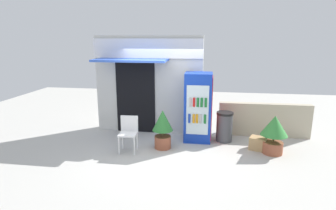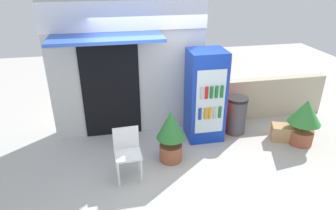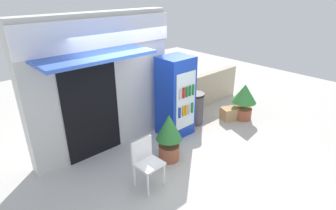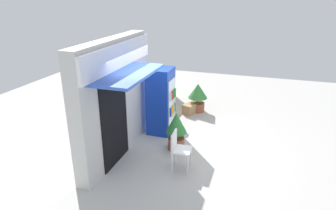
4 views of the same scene
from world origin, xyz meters
The scene contains 9 objects.
ground centered at (0.00, 0.00, 0.00)m, with size 16.00×16.00×0.00m, color beige.
storefront_building centered at (-0.58, 1.41, 1.50)m, with size 3.18×1.21×2.87m.
drink_cooler centered at (0.94, 0.79, 0.95)m, with size 0.75×0.71×1.90m.
plastic_chair centered at (-0.75, -0.21, 0.53)m, with size 0.46×0.44×0.89m.
potted_plant_near_shop centered at (0.07, 0.08, 0.59)m, with size 0.53×0.53×1.02m.
potted_plant_curbside centered at (2.83, 0.14, 0.58)m, with size 0.65×0.65×0.97m.
trash_bin centered at (1.67, 0.83, 0.42)m, with size 0.46×0.46×0.83m.
stone_boundary_wall centered at (2.82, 1.44, 0.49)m, with size 2.58×0.22×0.97m, color #B7AD93.
cardboard_box centered at (2.52, 0.35, 0.16)m, with size 0.41×0.33×0.33m, color tan.
Camera 2 is at (-0.89, -4.55, 3.38)m, focal length 32.01 mm.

